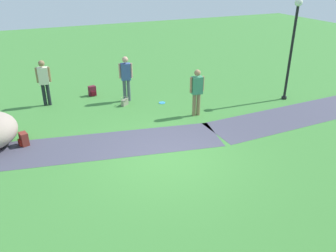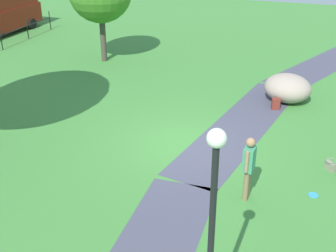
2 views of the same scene
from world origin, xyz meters
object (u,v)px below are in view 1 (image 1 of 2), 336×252
Objects in this scene: lamp_post at (293,40)px; woman_with_handbag at (126,75)px; passerby_on_path at (44,80)px; frisbee_on_grass at (162,103)px; handbag_on_grass at (125,102)px; backpack_by_boulder at (24,139)px; man_near_boulder at (197,89)px; spare_backpack_on_lawn at (92,91)px.

lamp_post is 6.38m from woman_with_handbag.
woman_with_handbag is 3.02m from passerby_on_path.
handbag_on_grass is at bearing -14.18° from frisbee_on_grass.
backpack_by_boulder is at bearing 30.73° from woman_with_handbag.
man_near_boulder is at bearing 127.46° from woman_with_handbag.
woman_with_handbag reaches higher than passerby_on_path.
lamp_post is at bearing 158.18° from woman_with_handbag.
lamp_post reaches higher than spare_backpack_on_lawn.
backpack_by_boulder is 5.29m from frisbee_on_grass.
passerby_on_path reaches higher than backpack_by_boulder.
man_near_boulder reaches higher than handbag_on_grass.
spare_backpack_on_lawn is (6.92, -3.45, -2.13)m from lamp_post.
handbag_on_grass is 0.95× the size of spare_backpack_on_lawn.
frisbee_on_grass is (0.65, -1.57, -0.95)m from man_near_boulder.
lamp_post reaches higher than backpack_by_boulder.
lamp_post is at bearing -179.44° from man_near_boulder.
frisbee_on_grass is at bearing -67.45° from man_near_boulder.
frisbee_on_grass is (4.64, -1.53, -2.31)m from lamp_post.
man_near_boulder is at bearing 130.04° from spare_backpack_on_lawn.
lamp_post is at bearing 162.68° from handbag_on_grass.
lamp_post is 6.68m from handbag_on_grass.
woman_with_handbag is 4.62m from backpack_by_boulder.
spare_backpack_on_lawn is at bearing -60.41° from handbag_on_grass.
backpack_by_boulder is at bearing 72.29° from passerby_on_path.
lamp_post is 2.16× the size of woman_with_handbag.
lamp_post reaches higher than woman_with_handbag.
handbag_on_grass is at bearing 155.83° from passerby_on_path.
frisbee_on_grass is (-1.16, 0.79, -1.01)m from woman_with_handbag.
man_near_boulder is 4.62m from spare_backpack_on_lawn.
backpack_by_boulder is (5.71, -0.04, -0.77)m from man_near_boulder.
backpack_by_boulder is at bearing 27.09° from handbag_on_grass.
woman_with_handbag is (5.80, -2.32, -1.30)m from lamp_post.
lamp_post reaches higher than man_near_boulder.
man_near_boulder is at bearing 179.60° from backpack_by_boulder.
passerby_on_path is at bearing -24.17° from handbag_on_grass.
frisbee_on_grass is at bearing 145.60° from woman_with_handbag.
backpack_by_boulder is at bearing -0.00° from lamp_post.
spare_backpack_on_lawn is at bearing -45.12° from woman_with_handbag.
passerby_on_path is (4.73, -3.12, 0.05)m from man_near_boulder.
passerby_on_path is (8.72, -3.09, -1.32)m from lamp_post.
handbag_on_grass is 1.55× the size of frisbee_on_grass.
frisbee_on_grass is (-1.39, 0.35, -0.13)m from handbag_on_grass.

